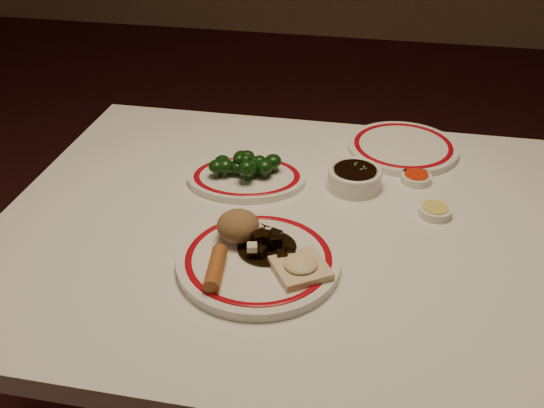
{
  "coord_description": "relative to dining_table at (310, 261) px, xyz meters",
  "views": [
    {
      "loc": [
        0.11,
        -0.94,
        1.41
      ],
      "look_at": [
        -0.07,
        -0.02,
        0.8
      ],
      "focal_mm": 40.0,
      "sensor_mm": 36.0,
      "label": 1
    }
  ],
  "objects": [
    {
      "name": "main_plate",
      "position": [
        -0.07,
        -0.14,
        0.1
      ],
      "size": [
        0.31,
        0.31,
        0.02
      ],
      "color": "white",
      "rests_on": "dining_table"
    },
    {
      "name": "dining_table",
      "position": [
        0.0,
        0.0,
        0.0
      ],
      "size": [
        1.2,
        0.9,
        0.75
      ],
      "color": "white",
      "rests_on": "ground"
    },
    {
      "name": "stirfry_heap",
      "position": [
        -0.07,
        -0.11,
        0.12
      ],
      "size": [
        0.11,
        0.1,
        0.03
      ],
      "color": "black",
      "rests_on": "main_plate"
    },
    {
      "name": "rice_mound",
      "position": [
        -0.12,
        -0.1,
        0.14
      ],
      "size": [
        0.08,
        0.08,
        0.05
      ],
      "primitive_type": "ellipsoid",
      "color": "#926745",
      "rests_on": "main_plate"
    },
    {
      "name": "sweet_sour_dish",
      "position": [
        0.2,
        0.2,
        0.1
      ],
      "size": [
        0.06,
        0.06,
        0.02
      ],
      "color": "white",
      "rests_on": "dining_table"
    },
    {
      "name": "soy_bowl",
      "position": [
        0.07,
        0.15,
        0.11
      ],
      "size": [
        0.11,
        0.11,
        0.04
      ],
      "color": "white",
      "rests_on": "dining_table"
    },
    {
      "name": "fried_wonton",
      "position": [
        0.0,
        -0.17,
        0.12
      ],
      "size": [
        0.12,
        0.12,
        0.02
      ],
      "color": "beige",
      "rests_on": "main_plate"
    },
    {
      "name": "far_plate",
      "position": [
        0.17,
        0.33,
        0.1
      ],
      "size": [
        0.31,
        0.31,
        0.02
      ],
      "color": "white",
      "rests_on": "dining_table"
    },
    {
      "name": "broccoli_plate",
      "position": [
        -0.16,
        0.13,
        0.1
      ],
      "size": [
        0.28,
        0.25,
        0.02
      ],
      "color": "white",
      "rests_on": "dining_table"
    },
    {
      "name": "spring_roll",
      "position": [
        -0.13,
        -0.2,
        0.12
      ],
      "size": [
        0.04,
        0.1,
        0.03
      ],
      "primitive_type": "cylinder",
      "rotation": [
        1.57,
        0.0,
        0.12
      ],
      "color": "#AD5E2A",
      "rests_on": "main_plate"
    },
    {
      "name": "broccoli_pile",
      "position": [
        -0.16,
        0.13,
        0.13
      ],
      "size": [
        0.15,
        0.1,
        0.05
      ],
      "color": "#23471C",
      "rests_on": "broccoli_plate"
    },
    {
      "name": "mustard_dish",
      "position": [
        0.23,
        0.07,
        0.1
      ],
      "size": [
        0.06,
        0.06,
        0.02
      ],
      "color": "white",
      "rests_on": "dining_table"
    }
  ]
}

